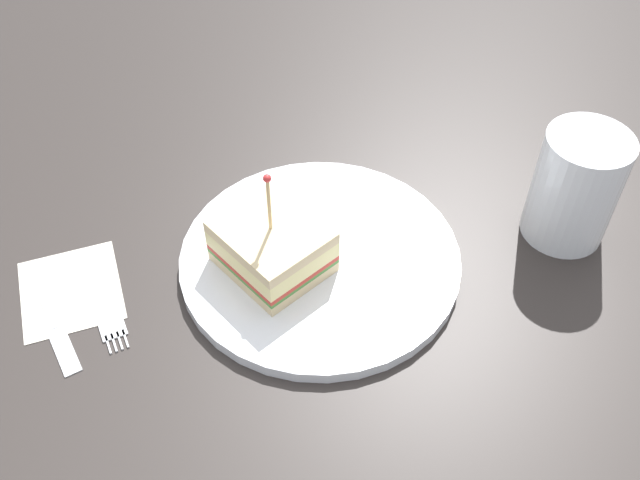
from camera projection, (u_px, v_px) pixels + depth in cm
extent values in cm
cube|color=#2D2826|center=(320.00, 270.00, 67.93)|extent=(106.18, 106.18, 2.00)
cylinder|color=white|center=(320.00, 259.00, 66.76)|extent=(26.20, 26.20, 1.19)
cube|color=beige|center=(273.00, 260.00, 65.10)|extent=(12.13, 11.97, 1.12)
cube|color=#478438|center=(273.00, 255.00, 64.55)|extent=(12.13, 11.97, 0.40)
cube|color=red|center=(272.00, 251.00, 64.22)|extent=(12.13, 11.97, 0.50)
cube|color=#EFE093|center=(272.00, 243.00, 63.41)|extent=(12.13, 11.97, 1.70)
cube|color=beige|center=(271.00, 232.00, 62.37)|extent=(12.13, 11.97, 1.12)
cylinder|color=tan|center=(269.00, 206.00, 60.04)|extent=(0.30, 0.30, 6.37)
sphere|color=red|center=(267.00, 178.00, 57.70)|extent=(0.70, 0.70, 0.70)
cylinder|color=#B74C33|center=(570.00, 201.00, 67.31)|extent=(6.97, 6.97, 7.78)
cylinder|color=white|center=(575.00, 187.00, 66.01)|extent=(7.92, 7.92, 11.33)
cube|color=beige|center=(71.00, 290.00, 64.89)|extent=(11.88, 11.23, 0.15)
cube|color=silver|center=(97.00, 279.00, 65.59)|extent=(6.79, 3.22, 0.35)
cube|color=silver|center=(111.00, 322.00, 62.30)|extent=(4.16, 3.39, 0.35)
cube|color=silver|center=(108.00, 344.00, 60.73)|extent=(1.92, 0.92, 0.35)
cube|color=silver|center=(114.00, 342.00, 60.87)|extent=(1.92, 0.92, 0.35)
cube|color=silver|center=(120.00, 340.00, 61.01)|extent=(1.92, 0.92, 0.35)
cube|color=silver|center=(125.00, 338.00, 61.15)|extent=(1.92, 0.92, 0.35)
cube|color=silver|center=(43.00, 299.00, 64.04)|extent=(6.79, 3.98, 0.35)
cube|color=silver|center=(61.00, 343.00, 60.83)|extent=(6.89, 4.60, 0.24)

